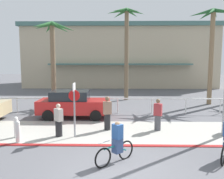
# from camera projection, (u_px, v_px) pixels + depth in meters

# --- Properties ---
(ground_plane) EXTENTS (80.00, 80.00, 0.00)m
(ground_plane) POSITION_uv_depth(u_px,v_px,m) (118.00, 109.00, 18.20)
(ground_plane) COLOR #5B5B60
(sidewalk_strip) EXTENTS (44.00, 4.00, 0.02)m
(sidewalk_strip) POSITION_uv_depth(u_px,v_px,m) (118.00, 132.00, 12.45)
(sidewalk_strip) COLOR #ADAAA0
(sidewalk_strip) RESTS_ON ground
(curb_paint) EXTENTS (44.00, 0.24, 0.03)m
(curb_paint) POSITION_uv_depth(u_px,v_px,m) (118.00, 145.00, 10.46)
(curb_paint) COLOR maroon
(curb_paint) RESTS_ON ground
(building_backdrop) EXTENTS (24.75, 11.41, 8.02)m
(building_backdrop) POSITION_uv_depth(u_px,v_px,m) (120.00, 56.00, 34.55)
(building_backdrop) COLOR #BCAD8E
(building_backdrop) RESTS_ON ground
(rail_fence) EXTENTS (27.48, 0.08, 1.04)m
(rail_fence) POSITION_uv_depth(u_px,v_px,m) (118.00, 101.00, 16.61)
(rail_fence) COLOR white
(rail_fence) RESTS_ON ground
(stop_sign_bike_lane) EXTENTS (0.52, 0.56, 2.56)m
(stop_sign_bike_lane) POSITION_uv_depth(u_px,v_px,m) (74.00, 102.00, 11.39)
(stop_sign_bike_lane) COLOR gray
(stop_sign_bike_lane) RESTS_ON ground
(bollard_1) EXTENTS (0.20, 0.20, 1.00)m
(bollard_1) POSITION_uv_depth(u_px,v_px,m) (18.00, 131.00, 10.77)
(bollard_1) COLOR white
(bollard_1) RESTS_ON ground
(bollard_3) EXTENTS (0.20, 0.20, 1.00)m
(bollard_3) POSITION_uv_depth(u_px,v_px,m) (16.00, 127.00, 11.49)
(bollard_3) COLOR white
(bollard_3) RESTS_ON ground
(palm_tree_2) EXTENTS (3.00, 3.39, 6.36)m
(palm_tree_2) POSITION_uv_depth(u_px,v_px,m) (53.00, 44.00, 18.13)
(palm_tree_2) COLOR #756047
(palm_tree_2) RESTS_ON ground
(palm_tree_3) EXTENTS (3.28, 3.18, 7.99)m
(palm_tree_3) POSITION_uv_depth(u_px,v_px,m) (126.00, 31.00, 21.36)
(palm_tree_3) COLOR #756047
(palm_tree_3) RESTS_ON ground
(palm_tree_4) EXTENTS (3.63, 3.20, 7.54)m
(palm_tree_4) POSITION_uv_depth(u_px,v_px,m) (212.00, 35.00, 19.30)
(palm_tree_4) COLOR #846B4C
(palm_tree_4) RESTS_ON ground
(car_red_1) EXTENTS (4.40, 2.02, 1.69)m
(car_red_1) POSITION_uv_depth(u_px,v_px,m) (73.00, 104.00, 15.35)
(car_red_1) COLOR red
(car_red_1) RESTS_ON ground
(cyclist_teal_1) EXTENTS (1.37, 1.29, 1.50)m
(cyclist_teal_1) POSITION_uv_depth(u_px,v_px,m) (116.00, 143.00, 8.72)
(cyclist_teal_1) COLOR black
(cyclist_teal_1) RESTS_ON ground
(pedestrian_1) EXTENTS (0.47, 0.41, 1.64)m
(pedestrian_1) POSITION_uv_depth(u_px,v_px,m) (158.00, 116.00, 12.59)
(pedestrian_1) COLOR #4C4C51
(pedestrian_1) RESTS_ON ground
(pedestrian_2) EXTENTS (0.47, 0.46, 1.58)m
(pedestrian_2) POSITION_uv_depth(u_px,v_px,m) (59.00, 122.00, 11.62)
(pedestrian_2) COLOR #232326
(pedestrian_2) RESTS_ON ground
(pedestrian_3) EXTENTS (0.46, 0.40, 1.75)m
(pedestrian_3) POSITION_uv_depth(u_px,v_px,m) (107.00, 115.00, 12.66)
(pedestrian_3) COLOR #232326
(pedestrian_3) RESTS_ON ground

